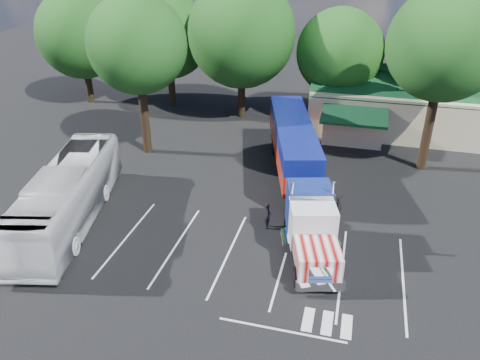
% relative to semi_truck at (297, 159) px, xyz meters
% --- Properties ---
extents(ground, '(120.00, 120.00, 0.00)m').
position_rel_semi_truck_xyz_m(ground, '(-2.55, -2.49, -2.42)').
color(ground, black).
rests_on(ground, ground).
extents(event_hall, '(24.20, 14.12, 5.55)m').
position_rel_semi_truck_xyz_m(event_hall, '(11.19, 15.32, -0.20)').
color(event_hall, '#BDAC8C').
rests_on(event_hall, ground).
extents(tree_row_a, '(9.00, 9.00, 11.68)m').
position_rel_semi_truck_xyz_m(tree_row_a, '(-24.55, 14.01, 4.75)').
color(tree_row_a, black).
rests_on(tree_row_a, ground).
extents(tree_row_b, '(8.40, 8.40, 11.35)m').
position_rel_semi_truck_xyz_m(tree_row_b, '(-15.55, 15.31, 4.72)').
color(tree_row_b, black).
rests_on(tree_row_b, ground).
extents(tree_row_c, '(10.00, 10.00, 13.05)m').
position_rel_semi_truck_xyz_m(tree_row_c, '(-7.55, 13.71, 5.62)').
color(tree_row_c, black).
rests_on(tree_row_c, ground).
extents(tree_row_d, '(8.00, 8.00, 10.60)m').
position_rel_semi_truck_xyz_m(tree_row_d, '(1.45, 15.01, 4.17)').
color(tree_row_d, black).
rests_on(tree_row_d, ground).
extents(tree_row_e, '(9.60, 9.60, 12.90)m').
position_rel_semi_truck_xyz_m(tree_row_e, '(10.45, 15.51, 5.67)').
color(tree_row_e, black).
rests_on(tree_row_e, ground).
extents(tree_near_left, '(7.60, 7.60, 12.65)m').
position_rel_semi_truck_xyz_m(tree_near_left, '(-13.05, 3.51, 6.40)').
color(tree_near_left, black).
rests_on(tree_near_left, ground).
extents(tree_near_right, '(8.00, 8.00, 13.50)m').
position_rel_semi_truck_xyz_m(tree_near_right, '(8.95, 6.01, 7.05)').
color(tree_near_right, black).
rests_on(tree_near_right, ground).
extents(semi_truck, '(7.72, 20.33, 4.27)m').
position_rel_semi_truck_xyz_m(semi_truck, '(0.00, 0.00, 0.00)').
color(semi_truck, black).
rests_on(semi_truck, ground).
extents(woman, '(0.55, 0.70, 1.69)m').
position_rel_semi_truck_xyz_m(woman, '(-0.95, -5.23, -1.57)').
color(woman, black).
rests_on(woman, ground).
extents(bicycle, '(1.51, 1.98, 1.00)m').
position_rel_semi_truck_xyz_m(bicycle, '(2.95, -1.49, -1.92)').
color(bicycle, black).
rests_on(bicycle, ground).
extents(tour_bus, '(6.11, 13.74, 3.73)m').
position_rel_semi_truck_xyz_m(tour_bus, '(-13.14, -7.65, -0.55)').
color(tour_bus, silver).
rests_on(tour_bus, ground).
extents(silver_sedan, '(4.40, 2.44, 1.37)m').
position_rel_semi_truck_xyz_m(silver_sedan, '(9.45, 11.51, -1.73)').
color(silver_sedan, '#929499').
rests_on(silver_sedan, ground).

